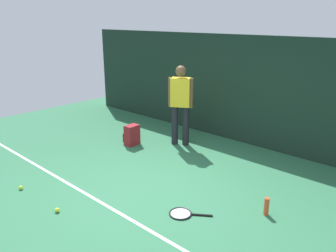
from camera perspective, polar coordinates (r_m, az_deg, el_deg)
The scene contains 9 objects.
ground_plane at distance 5.52m, azimuth -2.87°, elevation -10.88°, with size 12.00×12.00×0.00m, color #2D6B47.
back_fence at distance 7.41m, azimuth 13.85°, elevation 5.58°, with size 10.00×0.10×2.30m, color #192D23.
court_line at distance 5.10m, azimuth -8.94°, elevation -13.64°, with size 9.00×0.05×0.00m, color white.
tennis_player at distance 7.18m, azimuth 2.10°, elevation 4.21°, with size 0.47×0.39×1.70m.
tennis_racket at distance 4.95m, azimuth 2.43°, elevation -14.35°, with size 0.60×0.50×0.03m.
backpack at distance 7.41m, azimuth -6.08°, elevation -1.55°, with size 0.29×0.31×0.44m.
tennis_ball_near_player at distance 6.05m, azimuth -23.28°, elevation -9.40°, with size 0.07×0.07×0.07m, color #CCE033.
tennis_ball_by_fence at distance 5.23m, azimuth -17.95°, elevation -13.16°, with size 0.07×0.07×0.07m, color #CCE033.
water_bottle at distance 5.07m, azimuth 16.06°, elevation -12.72°, with size 0.07×0.07×0.26m, color #D84C26.
Camera 1 is at (3.49, -3.37, 2.63)m, focal length 36.66 mm.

